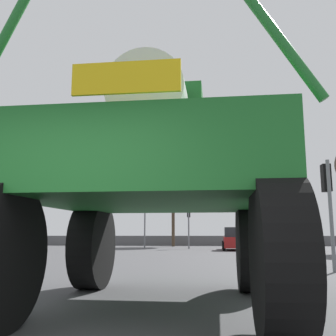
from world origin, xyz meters
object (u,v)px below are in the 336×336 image
at_px(traffic_signal_far_left, 189,217).
at_px(traffic_signal_far_right, 145,211).
at_px(bare_tree_far_center, 173,185).
at_px(oversize_sprayer, 156,184).
at_px(traffic_signal_near_right, 327,190).
at_px(sedan_ahead, 236,239).

xyz_separation_m(traffic_signal_far_left, traffic_signal_far_right, (-3.29, -0.01, 0.43)).
distance_m(traffic_signal_far_left, traffic_signal_far_right, 3.32).
xyz_separation_m(traffic_signal_far_left, bare_tree_far_center, (-1.56, 5.06, 3.01)).
bearing_deg(traffic_signal_far_right, traffic_signal_far_left, 0.16).
distance_m(oversize_sprayer, traffic_signal_far_left, 23.39).
xyz_separation_m(traffic_signal_near_right, traffic_signal_far_right, (-8.15, 17.36, 0.40)).
bearing_deg(bare_tree_far_center, traffic_signal_near_right, -74.03).
height_order(sedan_ahead, traffic_signal_far_right, traffic_signal_far_right).
height_order(traffic_signal_near_right, bare_tree_far_center, bare_tree_far_center).
bearing_deg(traffic_signal_far_right, traffic_signal_near_right, -64.85).
relative_size(oversize_sprayer, traffic_signal_far_left, 1.67).
distance_m(traffic_signal_far_right, bare_tree_far_center, 5.95).
bearing_deg(bare_tree_far_center, sedan_ahead, -55.79).
distance_m(oversize_sprayer, bare_tree_far_center, 28.72).
relative_size(sedan_ahead, traffic_signal_far_left, 1.28).
relative_size(traffic_signal_near_right, traffic_signal_far_right, 0.86).
distance_m(traffic_signal_near_right, traffic_signal_far_left, 18.04).
distance_m(traffic_signal_far_left, bare_tree_far_center, 6.09).
distance_m(oversize_sprayer, traffic_signal_far_right, 23.68).
xyz_separation_m(sedan_ahead, bare_tree_far_center, (-4.86, 7.15, 4.66)).
bearing_deg(traffic_signal_near_right, sedan_ahead, 95.83).
relative_size(traffic_signal_far_left, traffic_signal_far_right, 0.85).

